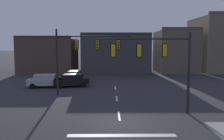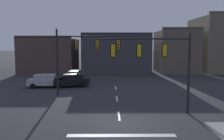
{
  "view_description": "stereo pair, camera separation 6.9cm",
  "coord_description": "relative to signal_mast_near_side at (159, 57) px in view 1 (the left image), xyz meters",
  "views": [
    {
      "loc": [
        -0.71,
        -16.07,
        5.31
      ],
      "look_at": [
        -0.5,
        4.67,
        3.17
      ],
      "focal_mm": 39.85,
      "sensor_mm": 36.0,
      "label": 1
    },
    {
      "loc": [
        -0.64,
        -16.07,
        5.31
      ],
      "look_at": [
        -0.5,
        4.67,
        3.17
      ],
      "focal_mm": 39.85,
      "sensor_mm": 36.0,
      "label": 2
    }
  ],
  "objects": [
    {
      "name": "signal_mast_far_side",
      "position": [
        -6.73,
        7.06,
        0.35
      ],
      "size": [
        7.77,
        1.17,
        6.94
      ],
      "color": "black",
      "rests_on": "ground"
    },
    {
      "name": "car_lot_farside",
      "position": [
        -11.68,
        12.01,
        -3.48
      ],
      "size": [
        4.58,
        2.23,
        1.61
      ],
      "color": "#9EA0A5",
      "rests_on": "ground"
    },
    {
      "name": "signal_mast_near_side",
      "position": [
        0.0,
        0.0,
        0.0
      ],
      "size": [
        7.04,
        0.67,
        6.27
      ],
      "color": "black",
      "rests_on": "ground"
    },
    {
      "name": "car_lot_middle",
      "position": [
        -8.68,
        16.13,
        -3.48
      ],
      "size": [
        2.15,
        4.55,
        1.61
      ],
      "color": "#143D28",
      "rests_on": "ground"
    },
    {
      "name": "building_row",
      "position": [
        10.23,
        30.66,
        -0.07
      ],
      "size": [
        57.84,
        13.27,
        11.05
      ],
      "color": "#473833",
      "rests_on": "ground"
    },
    {
      "name": "stop_bar_paint",
      "position": [
        -3.01,
        -4.51,
        -4.34
      ],
      "size": [
        6.4,
        0.5,
        0.01
      ],
      "primitive_type": "cube",
      "color": "silver",
      "rests_on": "ground"
    },
    {
      "name": "lane_centreline",
      "position": [
        -3.01,
        -0.51,
        -4.34
      ],
      "size": [
        0.16,
        26.4,
        0.01
      ],
      "color": "silver",
      "rests_on": "ground"
    },
    {
      "name": "car_lot_nearside",
      "position": [
        -8.56,
        12.41,
        -3.48
      ],
      "size": [
        4.72,
        2.9,
        1.61
      ],
      "color": "black",
      "rests_on": "ground"
    },
    {
      "name": "ground_plane",
      "position": [
        -3.01,
        -2.51,
        -4.34
      ],
      "size": [
        400.0,
        400.0,
        0.0
      ],
      "primitive_type": "plane",
      "color": "#2B2B30"
    }
  ]
}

